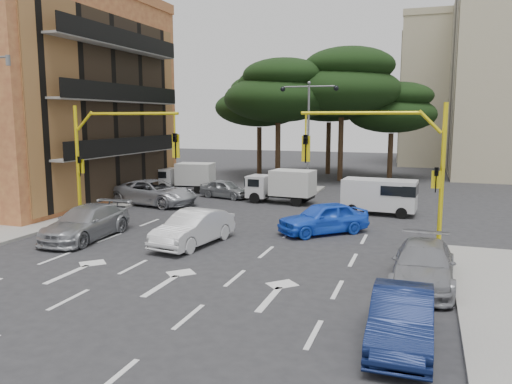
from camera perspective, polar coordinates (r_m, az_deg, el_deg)
ground at (r=21.07m, az=-4.04°, el=-6.41°), size 120.00×120.00×0.00m
median_strip at (r=36.04m, az=5.90°, el=-0.04°), size 1.40×6.00×0.15m
apartment_orange at (r=37.27m, az=-25.62°, el=9.91°), size 15.19×16.15×13.70m
apartment_beige_far at (r=63.00m, az=23.82°, el=10.50°), size 16.20×12.15×16.70m
pine_left_near at (r=42.45m, az=2.62°, el=11.48°), size 9.15×9.15×10.23m
pine_center at (r=43.34m, az=9.89°, el=12.22°), size 9.98×9.98×11.16m
pine_left_far at (r=47.14m, az=0.44°, el=10.35°), size 8.32×8.32×9.30m
pine_right at (r=44.79m, az=15.36°, el=9.26°), size 7.49×7.49×8.37m
pine_back at (r=48.57m, az=8.45°, el=11.03°), size 9.15×9.15×10.23m
signal_mast_right at (r=20.82m, az=15.66°, el=3.97°), size 5.79×0.37×6.00m
signal_mast_left at (r=25.50m, az=-16.62°, el=4.72°), size 5.79×0.37×6.00m
street_lamp_center at (r=35.64m, az=6.03°, el=8.50°), size 4.16×0.36×7.77m
car_white_hatch at (r=21.52m, az=-7.17°, el=-4.11°), size 2.22×4.67×1.48m
car_blue_compact at (r=23.67m, az=7.70°, el=-2.95°), size 4.39×4.24×1.48m
car_silver_wagon at (r=23.72m, az=-18.86°, el=-3.33°), size 2.31×5.17×1.47m
car_silver_cross_a at (r=31.76m, az=-11.54°, el=-0.04°), size 5.97×3.51×1.56m
car_silver_cross_b at (r=33.85m, az=-3.54°, el=0.36°), size 3.87×2.29×1.24m
car_navy_parked at (r=12.79m, az=16.31°, el=-13.66°), size 1.45×4.08×1.34m
car_silver_parked at (r=17.24m, az=18.58°, el=-7.86°), size 2.03×4.80×1.38m
van_white at (r=28.91m, az=13.90°, el=-0.51°), size 4.13×2.08×2.01m
box_truck_a at (r=37.00m, az=-8.08°, el=1.68°), size 4.49×2.33×2.11m
box_truck_b at (r=31.75m, az=2.88°, el=0.64°), size 4.48×2.17×2.14m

